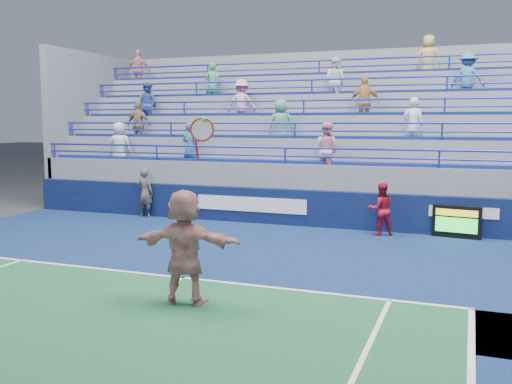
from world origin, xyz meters
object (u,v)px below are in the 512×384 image
at_px(line_judge, 145,193).
at_px(tennis_player, 185,247).
at_px(ball_girl, 381,209).
at_px(judge_chair, 182,211).
at_px(serve_speed_board, 457,222).

bearing_deg(line_judge, tennis_player, 132.28).
distance_m(tennis_player, ball_girl, 7.59).
bearing_deg(ball_girl, tennis_player, 47.94).
distance_m(judge_chair, tennis_player, 8.76).
xyz_separation_m(judge_chair, ball_girl, (6.41, -0.43, 0.46)).
relative_size(judge_chair, ball_girl, 0.58).
xyz_separation_m(judge_chair, tennis_player, (4.15, -7.68, 0.74)).
distance_m(serve_speed_board, judge_chair, 8.40).
bearing_deg(ball_girl, judge_chair, -28.62).
height_order(judge_chair, tennis_player, tennis_player).
xyz_separation_m(line_judge, ball_girl, (7.75, -0.36, -0.08)).
relative_size(judge_chair, line_judge, 0.52).
height_order(line_judge, ball_girl, line_judge).
height_order(judge_chair, line_judge, line_judge).
bearing_deg(judge_chair, line_judge, -176.72).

